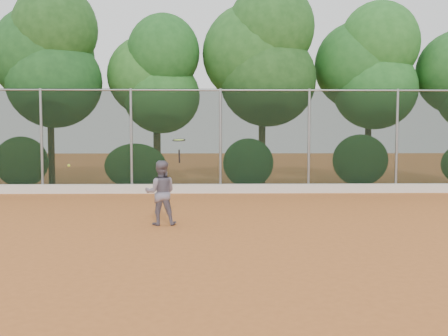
{
  "coord_description": "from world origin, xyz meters",
  "views": [
    {
      "loc": [
        -0.22,
        -9.84,
        2.01
      ],
      "look_at": [
        0.0,
        1.0,
        1.25
      ],
      "focal_mm": 40.0,
      "sensor_mm": 36.0,
      "label": 1
    }
  ],
  "objects": [
    {
      "name": "concrete_curb",
      "position": [
        0.0,
        6.82,
        0.15
      ],
      "size": [
        24.0,
        0.2,
        0.3
      ],
      "primitive_type": "cube",
      "color": "silver",
      "rests_on": "ground"
    },
    {
      "name": "tennis_racket",
      "position": [
        -0.97,
        0.89,
        1.82
      ],
      "size": [
        0.32,
        0.32,
        0.52
      ],
      "color": "black",
      "rests_on": "ground"
    },
    {
      "name": "chainlink_fence",
      "position": [
        -0.0,
        7.0,
        1.86
      ],
      "size": [
        24.09,
        0.09,
        3.5
      ],
      "color": "black",
      "rests_on": "ground"
    },
    {
      "name": "tennis_player",
      "position": [
        -1.39,
        1.02,
        0.71
      ],
      "size": [
        0.73,
        0.59,
        1.42
      ],
      "primitive_type": "imported",
      "rotation": [
        0.0,
        0.0,
        3.22
      ],
      "color": "slate",
      "rests_on": "ground"
    },
    {
      "name": "ground",
      "position": [
        0.0,
        0.0,
        0.0
      ],
      "size": [
        80.0,
        80.0,
        0.0
      ],
      "primitive_type": "plane",
      "color": "#C2692D",
      "rests_on": "ground"
    },
    {
      "name": "tennis_ball_in_flight",
      "position": [
        -3.4,
        1.12,
        1.3
      ],
      "size": [
        0.06,
        0.06,
        0.06
      ],
      "color": "#B7D02F",
      "rests_on": "ground"
    },
    {
      "name": "foliage_backdrop",
      "position": [
        -0.55,
        8.98,
        4.4
      ],
      "size": [
        23.7,
        3.63,
        7.55
      ],
      "color": "#44291A",
      "rests_on": "ground"
    }
  ]
}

